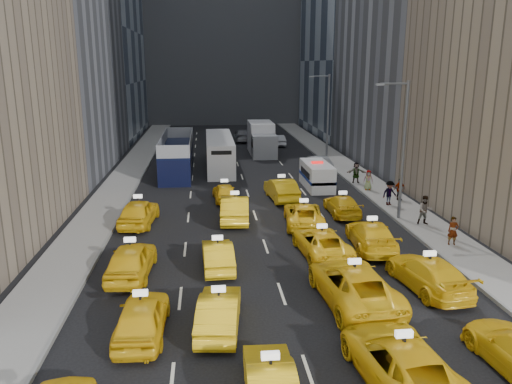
{
  "coord_description": "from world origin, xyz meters",
  "views": [
    {
      "loc": [
        -3.21,
        -18.26,
        9.95
      ],
      "look_at": [
        -0.08,
        12.56,
        2.0
      ],
      "focal_mm": 35.0,
      "sensor_mm": 36.0,
      "label": 1
    }
  ],
  "objects_px": {
    "taxi_1": "(270,383)",
    "nypd_van": "(317,176)",
    "taxi_2": "(402,362)",
    "double_decker": "(177,154)",
    "pedestrian_0": "(453,231)",
    "city_bus": "(219,152)",
    "box_truck": "(262,139)"
  },
  "relations": [
    {
      "from": "taxi_2",
      "to": "double_decker",
      "type": "height_order",
      "value": "double_decker"
    },
    {
      "from": "nypd_van",
      "to": "city_bus",
      "type": "xyz_separation_m",
      "value": [
        -7.76,
        8.96,
        0.54
      ]
    },
    {
      "from": "taxi_2",
      "to": "double_decker",
      "type": "xyz_separation_m",
      "value": [
        -8.71,
        33.29,
        0.96
      ]
    },
    {
      "from": "taxi_1",
      "to": "box_truck",
      "type": "height_order",
      "value": "box_truck"
    },
    {
      "from": "nypd_van",
      "to": "pedestrian_0",
      "type": "height_order",
      "value": "nypd_van"
    },
    {
      "from": "city_bus",
      "to": "pedestrian_0",
      "type": "height_order",
      "value": "city_bus"
    },
    {
      "from": "taxi_1",
      "to": "box_truck",
      "type": "relative_size",
      "value": 0.53
    },
    {
      "from": "city_bus",
      "to": "box_truck",
      "type": "xyz_separation_m",
      "value": [
        5.01,
        7.44,
        0.21
      ]
    },
    {
      "from": "double_decker",
      "to": "city_bus",
      "type": "xyz_separation_m",
      "value": [
        4.01,
        1.77,
        -0.19
      ]
    },
    {
      "from": "taxi_1",
      "to": "taxi_2",
      "type": "height_order",
      "value": "taxi_2"
    },
    {
      "from": "taxi_2",
      "to": "double_decker",
      "type": "distance_m",
      "value": 34.42
    },
    {
      "from": "nypd_van",
      "to": "double_decker",
      "type": "bearing_deg",
      "value": 150.97
    },
    {
      "from": "nypd_van",
      "to": "box_truck",
      "type": "distance_m",
      "value": 16.65
    },
    {
      "from": "double_decker",
      "to": "pedestrian_0",
      "type": "distance_m",
      "value": 27.1
    },
    {
      "from": "double_decker",
      "to": "city_bus",
      "type": "height_order",
      "value": "double_decker"
    },
    {
      "from": "double_decker",
      "to": "city_bus",
      "type": "relative_size",
      "value": 0.98
    },
    {
      "from": "double_decker",
      "to": "pedestrian_0",
      "type": "relative_size",
      "value": 7.44
    },
    {
      "from": "city_bus",
      "to": "taxi_2",
      "type": "bearing_deg",
      "value": -89.42
    },
    {
      "from": "city_bus",
      "to": "pedestrian_0",
      "type": "bearing_deg",
      "value": -69.43
    },
    {
      "from": "taxi_2",
      "to": "box_truck",
      "type": "bearing_deg",
      "value": -95.72
    },
    {
      "from": "taxi_1",
      "to": "box_truck",
      "type": "bearing_deg",
      "value": -94.52
    },
    {
      "from": "double_decker",
      "to": "taxi_1",
      "type": "bearing_deg",
      "value": -82.83
    },
    {
      "from": "city_bus",
      "to": "box_truck",
      "type": "height_order",
      "value": "box_truck"
    },
    {
      "from": "city_bus",
      "to": "box_truck",
      "type": "bearing_deg",
      "value": 49.01
    },
    {
      "from": "pedestrian_0",
      "to": "box_truck",
      "type": "bearing_deg",
      "value": 110.86
    },
    {
      "from": "taxi_1",
      "to": "pedestrian_0",
      "type": "distance_m",
      "value": 16.96
    },
    {
      "from": "taxi_1",
      "to": "nypd_van",
      "type": "relative_size",
      "value": 0.8
    },
    {
      "from": "city_bus",
      "to": "box_truck",
      "type": "relative_size",
      "value": 1.54
    },
    {
      "from": "taxi_2",
      "to": "nypd_van",
      "type": "relative_size",
      "value": 1.06
    },
    {
      "from": "taxi_2",
      "to": "taxi_1",
      "type": "bearing_deg",
      "value": 1.51
    },
    {
      "from": "nypd_van",
      "to": "double_decker",
      "type": "relative_size",
      "value": 0.44
    },
    {
      "from": "double_decker",
      "to": "box_truck",
      "type": "xyz_separation_m",
      "value": [
        9.02,
        9.21,
        0.01
      ]
    }
  ]
}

